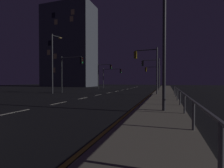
% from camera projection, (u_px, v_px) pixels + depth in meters
% --- Properties ---
extents(ground_plane, '(112.00, 112.00, 0.00)m').
position_uv_depth(ground_plane, '(100.00, 95.00, 21.21)').
color(ground_plane, black).
rests_on(ground_plane, ground).
extents(sidewalk_right, '(2.74, 77.00, 0.14)m').
position_uv_depth(sidewalk_right, '(163.00, 96.00, 18.79)').
color(sidewalk_right, gray).
rests_on(sidewalk_right, ground).
extents(lane_markings_center, '(0.14, 50.00, 0.01)m').
position_uv_depth(lane_markings_center, '(109.00, 93.00, 24.54)').
color(lane_markings_center, silver).
rests_on(lane_markings_center, ground).
extents(lane_edge_line, '(0.14, 53.00, 0.01)m').
position_uv_depth(lane_edge_line, '(152.00, 93.00, 24.05)').
color(lane_edge_line, gold).
rests_on(lane_edge_line, ground).
extents(traffic_light_far_right, '(3.06, 0.62, 5.47)m').
position_uv_depth(traffic_light_far_right, '(151.00, 68.00, 28.92)').
color(traffic_light_far_right, '#4C4C51').
rests_on(traffic_light_far_right, sidewalk_right).
extents(traffic_light_near_right, '(4.74, 0.34, 4.84)m').
position_uv_depth(traffic_light_near_right, '(112.00, 74.00, 40.13)').
color(traffic_light_near_right, '#38383D').
rests_on(traffic_light_near_right, ground).
extents(traffic_light_far_left, '(3.32, 0.51, 4.94)m').
position_uv_depth(traffic_light_far_left, '(153.00, 73.00, 36.74)').
color(traffic_light_far_left, '#38383D').
rests_on(traffic_light_far_left, sidewalk_right).
extents(traffic_light_far_center, '(3.30, 0.34, 5.61)m').
position_uv_depth(traffic_light_far_center, '(104.00, 71.00, 37.03)').
color(traffic_light_far_center, '#2D3033').
rests_on(traffic_light_far_center, ground).
extents(traffic_light_mid_left, '(3.00, 0.43, 5.70)m').
position_uv_depth(traffic_light_mid_left, '(147.00, 62.00, 20.68)').
color(traffic_light_mid_left, '#4C4C51').
rests_on(traffic_light_mid_left, sidewalk_right).
extents(traffic_light_overhead_east, '(3.68, 0.39, 5.39)m').
position_uv_depth(traffic_light_overhead_east, '(71.00, 67.00, 24.11)').
color(traffic_light_overhead_east, '#2D3033').
rests_on(traffic_light_overhead_east, ground).
extents(street_lamp_corner, '(1.16, 1.59, 7.49)m').
position_uv_depth(street_lamp_corner, '(161.00, 27.00, 8.82)').
color(street_lamp_corner, '#38383D').
rests_on(street_lamp_corner, sidewalk_right).
extents(street_lamp_across_street, '(0.64, 1.64, 8.20)m').
position_uv_depth(street_lamp_across_street, '(54.00, 59.00, 23.15)').
color(street_lamp_across_street, '#38383D').
rests_on(street_lamp_across_street, ground).
extents(barrier_fence, '(0.09, 20.74, 0.98)m').
position_uv_depth(barrier_fence, '(182.00, 96.00, 9.68)').
color(barrier_fence, '#59595E').
rests_on(barrier_fence, sidewalk_right).
extents(building_distant, '(15.87, 8.64, 25.11)m').
position_uv_depth(building_distant, '(69.00, 47.00, 52.53)').
color(building_distant, '#4C515B').
rests_on(building_distant, ground).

